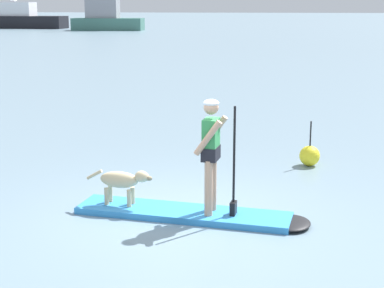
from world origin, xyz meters
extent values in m
plane|color=slate|center=(0.00, 0.00, 0.00)|extent=(400.00, 400.00, 0.00)
cube|color=#338CD8|center=(0.00, 0.00, 0.05)|extent=(3.35, 1.14, 0.10)
ellipsoid|color=black|center=(1.63, -0.21, 0.05)|extent=(0.64, 0.76, 0.10)
cylinder|color=tan|center=(0.44, 0.07, 0.52)|extent=(0.12, 0.12, 0.84)
cylinder|color=tan|center=(0.41, -0.18, 0.52)|extent=(0.12, 0.12, 0.84)
cube|color=black|center=(0.43, -0.06, 1.02)|extent=(0.26, 0.39, 0.20)
cube|color=#338C4C|center=(0.43, -0.06, 1.24)|extent=(0.24, 0.36, 0.60)
sphere|color=tan|center=(0.43, -0.06, 1.70)|extent=(0.22, 0.22, 0.22)
ellipsoid|color=white|center=(0.43, -0.06, 1.77)|extent=(0.23, 0.23, 0.11)
cylinder|color=tan|center=(0.45, 0.13, 1.29)|extent=(0.43, 0.14, 0.54)
cylinder|color=tan|center=(0.40, -0.24, 1.29)|extent=(0.43, 0.14, 0.54)
cylinder|color=black|center=(0.77, -0.10, 0.92)|extent=(0.04, 0.04, 1.63)
cube|color=black|center=(0.77, -0.10, 0.20)|extent=(0.10, 0.19, 0.20)
ellipsoid|color=#CCB78C|center=(-1.02, 0.13, 0.50)|extent=(0.65, 0.30, 0.26)
ellipsoid|color=#CCB78C|center=(-0.65, 0.08, 0.58)|extent=(0.24, 0.19, 0.18)
ellipsoid|color=gray|center=(-0.54, 0.07, 0.56)|extent=(0.13, 0.09, 0.08)
cylinder|color=#CCB78C|center=(-1.43, 0.19, 0.55)|extent=(0.27, 0.08, 0.18)
cylinder|color=#CCB78C|center=(-0.83, 0.18, 0.23)|extent=(0.07, 0.07, 0.27)
cylinder|color=#CCB78C|center=(-0.85, 0.03, 0.23)|extent=(0.07, 0.07, 0.27)
cylinder|color=#CCB78C|center=(-1.20, 0.23, 0.23)|extent=(0.07, 0.07, 0.27)
cylinder|color=#CCB78C|center=(-1.22, 0.08, 0.23)|extent=(0.07, 0.07, 0.27)
cube|color=black|center=(-31.36, 67.06, 0.78)|extent=(11.84, 3.86, 1.56)
cube|color=silver|center=(-32.24, 67.06, 2.42)|extent=(5.39, 2.69, 1.72)
cube|color=#3F7266|center=(-18.60, 62.60, 0.72)|extent=(8.43, 3.24, 1.43)
cube|color=gray|center=(-19.22, 62.60, 2.56)|extent=(3.83, 2.34, 2.26)
cylinder|color=silver|center=(-19.22, 62.60, 2.63)|extent=(2.92, 0.25, 0.14)
sphere|color=yellow|center=(2.06, 3.25, 0.20)|extent=(0.41, 0.41, 0.41)
cylinder|color=black|center=(2.06, 3.25, 0.66)|extent=(0.03, 0.03, 0.50)
camera|label=1|loc=(1.33, -8.64, 3.17)|focal=56.62mm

